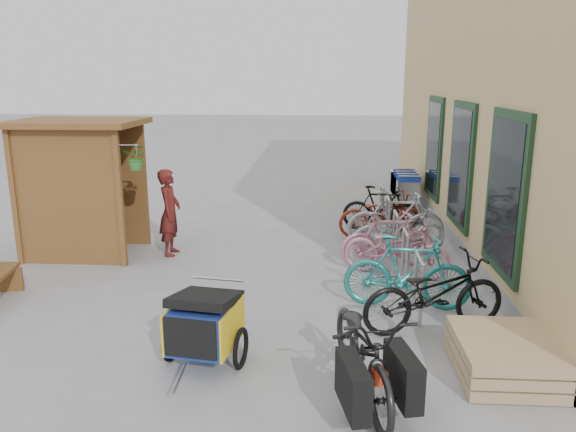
# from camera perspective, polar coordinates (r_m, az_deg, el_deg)

# --- Properties ---
(ground) EXTENTS (80.00, 80.00, 0.00)m
(ground) POSITION_cam_1_polar(r_m,az_deg,el_deg) (7.72, -4.47, -9.88)
(ground) COLOR #969699
(kiosk) EXTENTS (2.49, 1.65, 2.40)m
(kiosk) POSITION_cam_1_polar(r_m,az_deg,el_deg) (10.51, -20.73, 4.51)
(kiosk) COLOR brown
(kiosk) RESTS_ON ground
(bike_rack) EXTENTS (0.05, 5.35, 0.86)m
(bike_rack) POSITION_cam_1_polar(r_m,az_deg,el_deg) (9.82, 10.87, -1.63)
(bike_rack) COLOR #A5A8AD
(bike_rack) RESTS_ON ground
(pallet_stack) EXTENTS (1.00, 1.20, 0.40)m
(pallet_stack) POSITION_cam_1_polar(r_m,az_deg,el_deg) (6.60, 21.11, -13.18)
(pallet_stack) COLOR tan
(pallet_stack) RESTS_ON ground
(shopping_carts) EXTENTS (0.53, 1.79, 0.95)m
(shopping_carts) POSITION_cam_1_polar(r_m,az_deg,el_deg) (13.90, 11.67, 3.08)
(shopping_carts) COLOR silver
(shopping_carts) RESTS_ON ground
(child_trailer) EXTENTS (0.94, 1.52, 0.88)m
(child_trailer) POSITION_cam_1_polar(r_m,az_deg,el_deg) (6.36, -8.47, -10.63)
(child_trailer) COLOR navy
(child_trailer) RESTS_ON ground
(cargo_bike) EXTENTS (1.06, 2.02, 1.01)m
(cargo_bike) POSITION_cam_1_polar(r_m,az_deg,el_deg) (5.71, 7.77, -13.44)
(cargo_bike) COLOR black
(cargo_bike) RESTS_ON ground
(person_kiosk) EXTENTS (0.38, 0.57, 1.55)m
(person_kiosk) POSITION_cam_1_polar(r_m,az_deg,el_deg) (10.17, -11.92, 0.36)
(person_kiosk) COLOR maroon
(person_kiosk) RESTS_ON ground
(bike_0) EXTENTS (2.00, 1.17, 0.99)m
(bike_0) POSITION_cam_1_polar(r_m,az_deg,el_deg) (7.27, 14.63, -7.64)
(bike_0) COLOR black
(bike_0) RESTS_ON ground
(bike_1) EXTENTS (1.78, 0.68, 1.04)m
(bike_1) POSITION_cam_1_polar(r_m,az_deg,el_deg) (7.87, 12.02, -5.60)
(bike_1) COLOR teal
(bike_1) RESTS_ON ground
(bike_2) EXTENTS (1.80, 1.09, 0.89)m
(bike_2) POSITION_cam_1_polar(r_m,az_deg,el_deg) (9.14, 10.96, -3.27)
(bike_2) COLOR pink
(bike_2) RESTS_ON ground
(bike_3) EXTENTS (1.65, 0.74, 0.96)m
(bike_3) POSITION_cam_1_polar(r_m,az_deg,el_deg) (9.50, 10.07, -2.37)
(bike_3) COLOR pink
(bike_3) RESTS_ON ground
(bike_4) EXTENTS (1.79, 0.92, 0.90)m
(bike_4) POSITION_cam_1_polar(r_m,az_deg,el_deg) (10.16, 11.20, -1.53)
(bike_4) COLOR #A0A0A5
(bike_4) RESTS_ON ground
(bike_5) EXTENTS (1.80, 0.54, 1.08)m
(bike_5) POSITION_cam_1_polar(r_m,az_deg,el_deg) (10.59, 10.88, -0.38)
(bike_5) COLOR #A0A0A5
(bike_5) RESTS_ON ground
(bike_6) EXTENTS (1.82, 0.90, 0.91)m
(bike_6) POSITION_cam_1_polar(r_m,az_deg,el_deg) (11.28, 9.51, 0.15)
(bike_6) COLOR maroon
(bike_6) RESTS_ON ground
(bike_7) EXTENTS (1.62, 0.66, 0.95)m
(bike_7) POSITION_cam_1_polar(r_m,az_deg,el_deg) (11.73, 9.41, 0.77)
(bike_7) COLOR black
(bike_7) RESTS_ON ground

